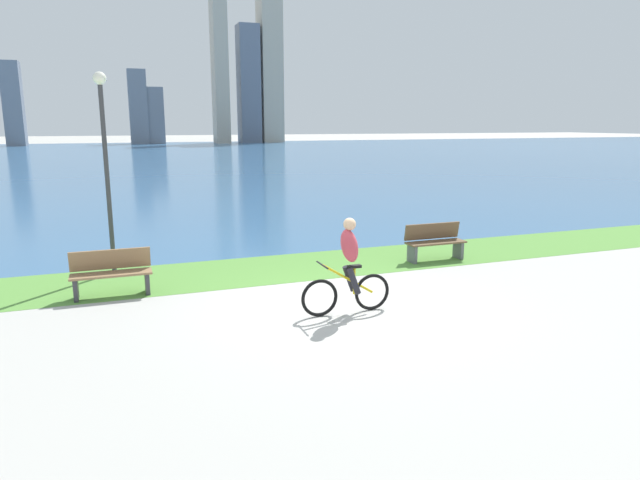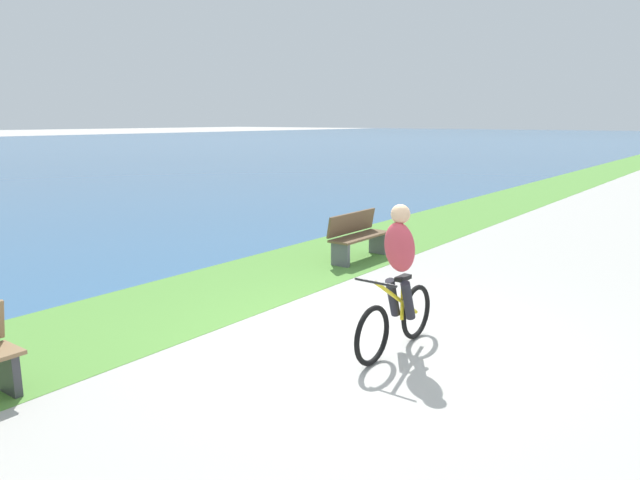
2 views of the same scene
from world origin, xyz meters
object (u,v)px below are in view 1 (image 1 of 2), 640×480
bench_near_path (435,242)px  lamppost_tall (105,146)px  bench_far_along_path (111,273)px  cyclist_lead (348,267)px

bench_near_path → lamppost_tall: 7.90m
bench_far_along_path → lamppost_tall: (0.05, 1.81, 2.36)m
bench_near_path → lamppost_tall: size_ratio=0.34×
cyclist_lead → bench_near_path: size_ratio=1.14×
cyclist_lead → bench_far_along_path: bearing=147.0°
bench_far_along_path → cyclist_lead: bearing=-33.0°
cyclist_lead → bench_near_path: 4.58m
bench_near_path → lamppost_tall: lamppost_tall is taller
bench_far_along_path → lamppost_tall: 2.97m
cyclist_lead → lamppost_tall: bearing=131.7°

